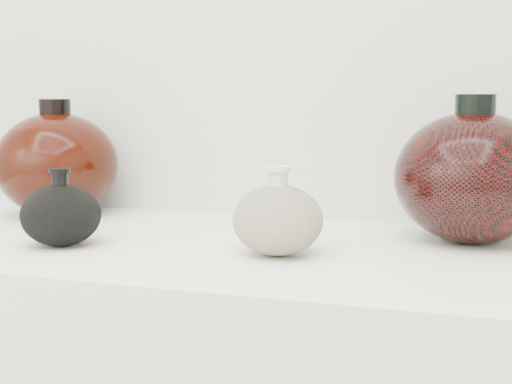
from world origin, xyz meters
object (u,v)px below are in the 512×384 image
(black_gourd_vase, at_px, (61,215))
(cream_gourd_vase, at_px, (278,219))
(right_round_pot, at_px, (472,177))
(left_round_pot, at_px, (57,164))

(black_gourd_vase, distance_m, cream_gourd_vase, 0.32)
(black_gourd_vase, xyz_separation_m, right_round_pot, (0.56, 0.21, 0.05))
(left_round_pot, distance_m, right_round_pot, 0.72)
(black_gourd_vase, distance_m, left_round_pot, 0.28)
(right_round_pot, bearing_deg, cream_gourd_vase, -146.00)
(black_gourd_vase, height_order, cream_gourd_vase, cream_gourd_vase)
(cream_gourd_vase, height_order, left_round_pot, left_round_pot)
(black_gourd_vase, bearing_deg, cream_gourd_vase, 6.95)
(black_gourd_vase, xyz_separation_m, left_round_pot, (-0.16, 0.23, 0.05))
(cream_gourd_vase, bearing_deg, right_round_pot, 34.00)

